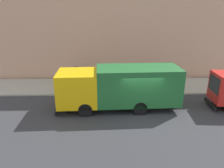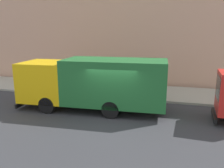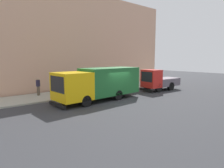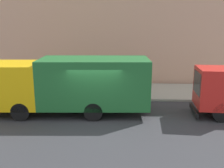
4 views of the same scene
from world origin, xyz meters
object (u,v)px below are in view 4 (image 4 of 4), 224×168
object	(u,v)px
pedestrian_standing	(47,80)
traffic_cone_orange	(29,90)
large_utility_truck	(71,83)
pedestrian_walking	(35,74)
street_sign_post	(68,74)

from	to	relation	value
pedestrian_standing	traffic_cone_orange	world-z (taller)	pedestrian_standing
traffic_cone_orange	pedestrian_standing	bearing A→B (deg)	-69.58
traffic_cone_orange	large_utility_truck	bearing A→B (deg)	-129.21
large_utility_truck	pedestrian_walking	size ratio (longest dim) A/B	4.79
pedestrian_walking	traffic_cone_orange	xyz separation A→B (m)	(-2.51, -0.45, -0.55)
pedestrian_standing	traffic_cone_orange	distance (m)	1.25
traffic_cone_orange	street_sign_post	world-z (taller)	street_sign_post
traffic_cone_orange	street_sign_post	distance (m)	2.67
large_utility_truck	traffic_cone_orange	bearing A→B (deg)	48.07
pedestrian_walking	traffic_cone_orange	size ratio (longest dim) A/B	2.46
large_utility_truck	traffic_cone_orange	size ratio (longest dim) A/B	11.76
pedestrian_walking	traffic_cone_orange	world-z (taller)	pedestrian_walking
pedestrian_standing	street_sign_post	world-z (taller)	street_sign_post
large_utility_truck	pedestrian_standing	world-z (taller)	large_utility_truck
pedestrian_standing	street_sign_post	distance (m)	1.53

